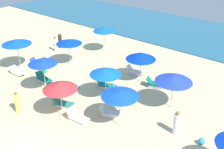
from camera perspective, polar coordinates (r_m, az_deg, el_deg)
name	(u,v)px	position (r m, az deg, el deg)	size (l,w,h in m)	color
ocean	(204,36)	(33.43, 18.49, 7.52)	(60.00, 11.75, 0.12)	#256383
umbrella_0	(43,61)	(20.14, -14.12, 2.66)	(2.06, 2.06, 2.68)	silver
lounge_chair_0_0	(44,79)	(22.53, -13.89, -0.84)	(1.51, 0.79, 0.75)	silver
umbrella_1	(120,93)	(16.05, 1.66, -3.88)	(2.26, 2.26, 2.48)	silver
lounge_chair_1_0	(110,112)	(17.99, -0.36, -7.78)	(1.59, 1.25, 0.71)	silver
umbrella_2	(60,86)	(17.18, -10.68, -2.25)	(2.16, 2.16, 2.51)	silver
lounge_chair_2_0	(63,103)	(19.21, -10.14, -5.82)	(1.53, 1.08, 0.65)	silver
lounge_chair_2_1	(77,117)	(17.72, -7.17, -8.67)	(1.52, 0.78, 0.71)	silver
umbrella_3	(104,29)	(26.81, -1.63, 9.34)	(2.13, 2.13, 2.56)	silver
umbrella_4	(69,41)	(24.40, -8.87, 6.75)	(2.25, 2.25, 2.36)	silver
umbrella_5	(105,71)	(18.86, -1.38, 0.65)	(2.20, 2.20, 2.38)	silver
lounge_chair_5_0	(124,93)	(20.08, 2.47, -3.79)	(1.62, 1.11, 0.72)	silver
lounge_chair_5_1	(105,85)	(21.03, -1.42, -2.14)	(1.37, 1.03, 0.66)	silver
umbrella_7	(174,78)	(18.25, 12.61, -0.79)	(2.44, 2.44, 2.43)	silver
umbrella_8	(141,56)	(21.28, 5.96, 3.87)	(2.33, 2.33, 2.46)	silver
lounge_chair_8_0	(135,71)	(23.13, 4.76, 0.66)	(1.61, 0.78, 0.67)	silver
lounge_chair_8_1	(155,84)	(21.39, 8.81, -1.85)	(1.49, 1.08, 0.73)	silver
umbrella_9	(16,42)	(24.50, -19.08, 6.41)	(2.46, 2.46, 2.70)	silver
lounge_chair_9_0	(38,64)	(25.19, -15.08, 2.06)	(1.47, 0.89, 0.76)	silver
lounge_chair_9_1	(17,72)	(24.29, -18.99, 0.48)	(1.44, 0.63, 0.64)	silver
beachgoer_1	(45,64)	(23.81, -13.62, 2.08)	(0.32, 0.32, 1.59)	#4CB163
beachgoer_2	(177,124)	(16.72, 13.16, -9.80)	(0.51, 0.51, 1.55)	white
beachgoer_3	(55,44)	(28.00, -11.57, 6.18)	(0.32, 0.32, 1.57)	white
beachgoer_4	(18,103)	(19.10, -18.88, -5.56)	(0.49, 0.49, 1.54)	#F9EA67
beachgoer_5	(60,41)	(28.86, -10.64, 6.86)	(0.52, 0.52, 1.61)	#302A1D
beach_ball_0	(78,87)	(21.15, -7.04, -2.56)	(0.28, 0.28, 0.28)	#2C9ADB
beach_ball_1	(202,141)	(16.66, 17.96, -12.96)	(0.40, 0.40, 0.40)	#3695D0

